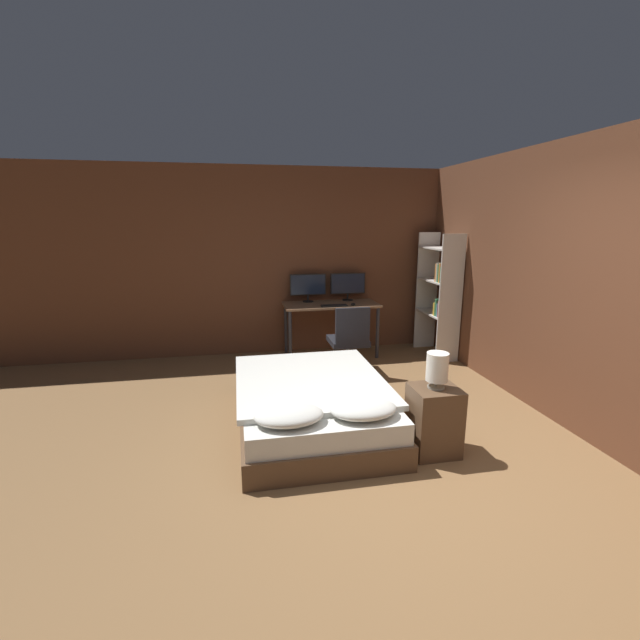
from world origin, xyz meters
TOP-DOWN VIEW (x-y plane):
  - ground_plane at (0.00, 0.00)m, footprint 20.00×20.00m
  - wall_back at (0.00, 3.67)m, footprint 12.00×0.06m
  - wall_side_right at (1.87, 1.50)m, footprint 0.06×12.00m
  - bed at (-0.55, 1.13)m, footprint 1.41×1.91m
  - nightstand at (0.39, 0.48)m, footprint 0.39×0.37m
  - bedside_lamp at (0.39, 0.48)m, footprint 0.18×0.18m
  - desk at (0.12, 3.30)m, footprint 1.36×0.61m
  - monitor_left at (-0.18, 3.50)m, footprint 0.53×0.16m
  - monitor_right at (0.42, 3.50)m, footprint 0.53×0.16m
  - keyboard at (0.12, 3.10)m, footprint 0.37×0.13m
  - computer_mouse at (0.39, 3.10)m, footprint 0.07×0.05m
  - office_chair at (0.19, 2.54)m, footprint 0.52×0.52m
  - bookshelf at (1.65, 2.97)m, footprint 0.34×0.78m

SIDE VIEW (x-z plane):
  - ground_plane at x=0.00m, z-range 0.00..0.00m
  - bed at x=-0.55m, z-range -0.03..0.50m
  - nightstand at x=0.39m, z-range 0.00..0.59m
  - office_chair at x=0.19m, z-range -0.09..0.81m
  - desk at x=0.12m, z-range 0.28..1.06m
  - bedside_lamp at x=0.39m, z-range 0.61..0.92m
  - keyboard at x=0.12m, z-range 0.78..0.80m
  - computer_mouse at x=0.39m, z-range 0.78..0.81m
  - bookshelf at x=1.65m, z-range 0.10..1.87m
  - monitor_left at x=-0.18m, z-range 0.81..1.22m
  - monitor_right at x=0.42m, z-range 0.81..1.22m
  - wall_back at x=0.00m, z-range 0.00..2.70m
  - wall_side_right at x=1.87m, z-range 0.00..2.70m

